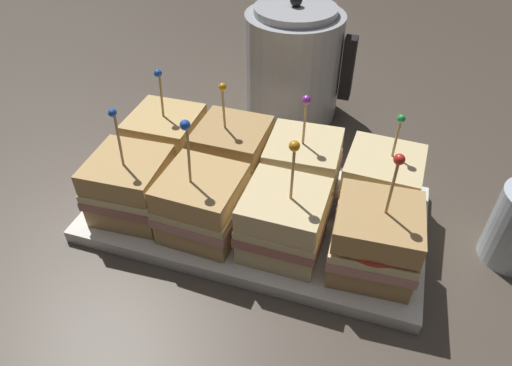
% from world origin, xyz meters
% --- Properties ---
extents(ground_plane, '(6.00, 6.00, 0.00)m').
position_xyz_m(ground_plane, '(0.00, 0.00, 0.00)').
color(ground_plane, '#4C4238').
extents(serving_platter, '(0.45, 0.24, 0.02)m').
position_xyz_m(serving_platter, '(0.00, 0.00, 0.01)').
color(serving_platter, white).
rests_on(serving_platter, ground_plane).
extents(sandwich_front_far_left, '(0.10, 0.10, 0.16)m').
position_xyz_m(sandwich_front_far_left, '(-0.15, -0.05, 0.06)').
color(sandwich_front_far_left, tan).
rests_on(sandwich_front_far_left, serving_platter).
extents(sandwich_front_center_left, '(0.10, 0.10, 0.17)m').
position_xyz_m(sandwich_front_center_left, '(-0.05, -0.05, 0.06)').
color(sandwich_front_center_left, tan).
rests_on(sandwich_front_center_left, serving_platter).
extents(sandwich_front_center_right, '(0.10, 0.10, 0.16)m').
position_xyz_m(sandwich_front_center_right, '(0.05, -0.05, 0.06)').
color(sandwich_front_center_right, beige).
rests_on(sandwich_front_center_right, serving_platter).
extents(sandwich_front_far_right, '(0.10, 0.10, 0.17)m').
position_xyz_m(sandwich_front_far_right, '(0.16, -0.05, 0.06)').
color(sandwich_front_far_right, tan).
rests_on(sandwich_front_far_right, serving_platter).
extents(sandwich_back_far_left, '(0.10, 0.10, 0.16)m').
position_xyz_m(sandwich_back_far_left, '(-0.15, 0.05, 0.06)').
color(sandwich_back_far_left, tan).
rests_on(sandwich_back_far_left, serving_platter).
extents(sandwich_back_center_left, '(0.10, 0.10, 0.16)m').
position_xyz_m(sandwich_back_center_left, '(-0.05, 0.05, 0.06)').
color(sandwich_back_center_left, tan).
rests_on(sandwich_back_center_left, serving_platter).
extents(sandwich_back_center_right, '(0.10, 0.10, 0.16)m').
position_xyz_m(sandwich_back_center_right, '(0.05, 0.05, 0.06)').
color(sandwich_back_center_right, beige).
rests_on(sandwich_back_center_right, serving_platter).
extents(sandwich_back_far_right, '(0.10, 0.10, 0.14)m').
position_xyz_m(sandwich_back_far_right, '(0.15, 0.05, 0.06)').
color(sandwich_back_far_right, beige).
rests_on(sandwich_back_far_right, serving_platter).
extents(kettle_steel, '(0.19, 0.17, 0.21)m').
position_xyz_m(kettle_steel, '(-0.03, 0.29, 0.09)').
color(kettle_steel, '#B7BABF').
rests_on(kettle_steel, ground_plane).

